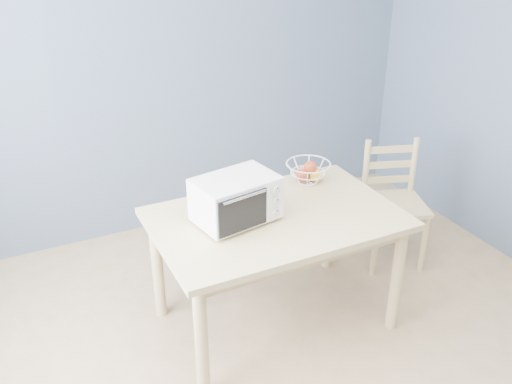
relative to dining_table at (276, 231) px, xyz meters
name	(u,v)px	position (x,y,z in m)	size (l,w,h in m)	color
room	(342,187)	(-0.11, -0.76, 0.65)	(4.01, 4.51, 2.61)	tan
dining_table	(276,231)	(0.00, 0.00, 0.00)	(1.40, 0.90, 0.75)	#D6BD80
toaster_oven	(233,200)	(-0.24, 0.05, 0.24)	(0.49, 0.40, 0.26)	white
fruit_basket	(308,171)	(0.39, 0.31, 0.17)	(0.34, 0.34, 0.15)	white
dining_chair	(393,204)	(1.09, 0.28, -0.22)	(0.52, 0.52, 0.88)	#D6BD80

